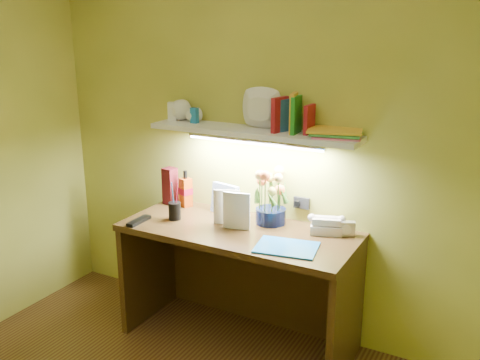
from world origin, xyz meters
name	(u,v)px	position (x,y,z in m)	size (l,w,h in m)	color
desk	(238,286)	(0.00, 1.20, 0.38)	(1.40, 0.60, 0.75)	#31200D
flower_bouquet	(271,198)	(0.13, 1.38, 0.91)	(0.20, 0.20, 0.32)	black
telephone	(326,224)	(0.48, 1.39, 0.80)	(0.18, 0.13, 0.11)	beige
desk_clock	(348,229)	(0.60, 1.40, 0.79)	(0.08, 0.04, 0.08)	silver
whisky_bottle	(186,189)	(-0.50, 1.40, 0.87)	(0.07, 0.07, 0.24)	#B83E0B
whisky_box	(170,186)	(-0.62, 1.40, 0.87)	(0.08, 0.08, 0.25)	#500F16
pen_cup	(174,205)	(-0.42, 1.16, 0.84)	(0.08, 0.08, 0.18)	black
art_card	(225,199)	(-0.20, 1.39, 0.85)	(0.19, 0.04, 0.19)	white
tv_remote	(139,221)	(-0.58, 1.01, 0.76)	(0.05, 0.18, 0.02)	black
blue_folder	(287,247)	(0.36, 1.07, 0.75)	(0.33, 0.24, 0.01)	blue
desk_book_a	(213,207)	(-0.17, 1.20, 0.86)	(0.16, 0.02, 0.22)	white
desk_book_b	(223,210)	(-0.09, 1.18, 0.86)	(0.16, 0.02, 0.23)	white
wall_shelf	(255,126)	(0.01, 1.38, 1.34)	(1.32, 0.30, 0.26)	white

